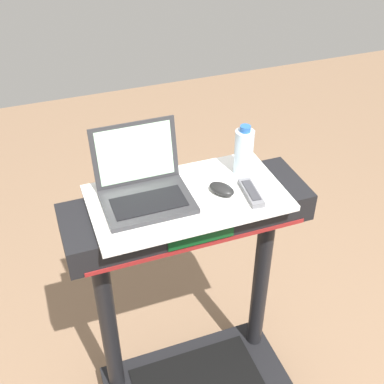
{
  "coord_description": "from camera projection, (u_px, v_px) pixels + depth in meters",
  "views": [
    {
      "loc": [
        -0.47,
        -0.63,
        2.17
      ],
      "look_at": [
        0.0,
        0.65,
        1.16
      ],
      "focal_mm": 46.66,
      "sensor_mm": 36.0,
      "label": 1
    }
  ],
  "objects": [
    {
      "name": "tv_remote",
      "position": [
        251.0,
        193.0,
        1.76
      ],
      "size": [
        0.06,
        0.16,
        0.02
      ],
      "color": "slate",
      "rests_on": "desk_board"
    },
    {
      "name": "computer_mouse",
      "position": [
        222.0,
        189.0,
        1.76
      ],
      "size": [
        0.1,
        0.12,
        0.03
      ],
      "primitive_type": "ellipsoid",
      "rotation": [
        0.0,
        0.0,
        0.52
      ],
      "color": "black",
      "rests_on": "desk_board"
    },
    {
      "name": "water_bottle",
      "position": [
        244.0,
        151.0,
        1.83
      ],
      "size": [
        0.07,
        0.07,
        0.2
      ],
      "color": "silver",
      "rests_on": "desk_board"
    },
    {
      "name": "laptop",
      "position": [
        143.0,
        186.0,
        1.73
      ],
      "size": [
        0.31,
        0.27,
        0.24
      ],
      "rotation": [
        0.0,
        0.0,
        -0.05
      ],
      "color": "#2D2D30",
      "rests_on": "desk_board"
    },
    {
      "name": "desk_board",
      "position": [
        187.0,
        198.0,
        1.77
      ],
      "size": [
        0.69,
        0.39,
        0.02
      ],
      "primitive_type": "cube",
      "color": "white",
      "rests_on": "treadmill_base"
    }
  ]
}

